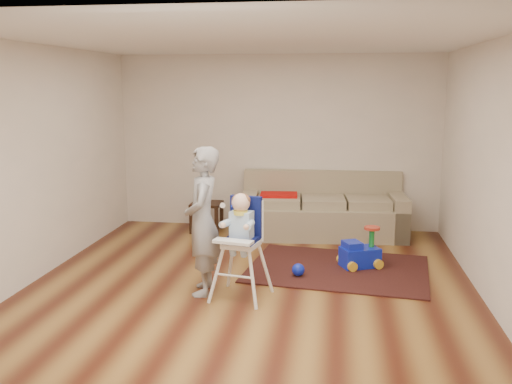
# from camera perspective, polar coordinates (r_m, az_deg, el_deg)

# --- Properties ---
(ground) EXTENTS (5.50, 5.50, 0.00)m
(ground) POSITION_cam_1_polar(r_m,az_deg,el_deg) (6.55, -0.51, -9.27)
(ground) COLOR #441A0E
(ground) RESTS_ON ground
(room_envelope) EXTENTS (5.04, 5.52, 2.72)m
(room_envelope) POSITION_cam_1_polar(r_m,az_deg,el_deg) (6.69, 0.16, 7.59)
(room_envelope) COLOR silver
(room_envelope) RESTS_ON ground
(sofa) EXTENTS (2.49, 1.17, 0.93)m
(sofa) POSITION_cam_1_polar(r_m,az_deg,el_deg) (8.57, 6.70, -1.30)
(sofa) COLOR tan
(sofa) RESTS_ON ground
(side_table) EXTENTS (0.45, 0.45, 0.45)m
(side_table) POSITION_cam_1_polar(r_m,az_deg,el_deg) (8.85, -4.95, -2.49)
(side_table) COLOR black
(side_table) RESTS_ON ground
(area_rug) EXTENTS (2.33, 1.86, 0.02)m
(area_rug) POSITION_cam_1_polar(r_m,az_deg,el_deg) (7.14, 8.18, -7.61)
(area_rug) COLOR black
(area_rug) RESTS_ON ground
(ride_on_toy) EXTENTS (0.55, 0.48, 0.50)m
(ride_on_toy) POSITION_cam_1_polar(r_m,az_deg,el_deg) (7.18, 10.38, -5.42)
(ride_on_toy) COLOR #1023C3
(ride_on_toy) RESTS_ON area_rug
(toy_ball) EXTENTS (0.15, 0.15, 0.15)m
(toy_ball) POSITION_cam_1_polar(r_m,az_deg,el_deg) (6.79, 4.25, -7.76)
(toy_ball) COLOR #1023C3
(toy_ball) RESTS_ON area_rug
(high_chair) EXTENTS (0.62, 0.62, 1.14)m
(high_chair) POSITION_cam_1_polar(r_m,az_deg,el_deg) (6.02, -1.50, -5.59)
(high_chair) COLOR white
(high_chair) RESTS_ON ground
(adult) EXTENTS (0.46, 0.63, 1.60)m
(adult) POSITION_cam_1_polar(r_m,az_deg,el_deg) (6.13, -5.36, -2.92)
(adult) COLOR gray
(adult) RESTS_ON ground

